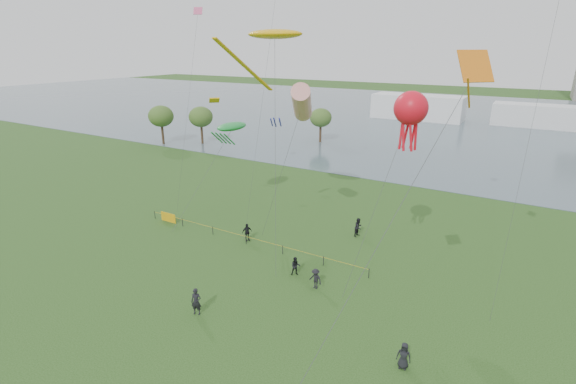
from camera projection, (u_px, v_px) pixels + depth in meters
The scene contains 17 objects.
ground_plane at pixel (197, 379), 23.07m from camera, with size 400.00×400.00×0.00m, color #1D3E13.
lake at pixel (470, 120), 104.42m from camera, with size 400.00×120.00×0.08m, color #4F626C.
pavilion_left at pixel (418, 107), 105.12m from camera, with size 22.00×8.00×6.00m, color white.
pavilion_right at pixel (536, 116), 95.27m from camera, with size 18.00×7.00×5.00m, color white.
trees at pixel (219, 117), 77.69m from camera, with size 29.21×20.83×7.21m.
fence at pixel (196, 225), 41.69m from camera, with size 24.07×0.07×1.05m.
spectator_a at pixel (296, 266), 33.42m from camera, with size 0.76×0.59×1.55m, color black.
spectator_b at pixel (315, 279), 31.53m from camera, with size 1.06×0.61×1.64m, color black.
spectator_c at pixel (247, 232), 39.32m from camera, with size 1.02×0.42×1.73m, color black.
spectator_d at pixel (404, 356), 23.66m from camera, with size 0.81×0.53×1.66m, color black.
spectator_f at pixel (196, 302), 28.43m from camera, with size 0.71×0.47×1.95m, color black.
spectator_g at pixel (358, 227), 40.26m from camera, with size 0.90×0.70×1.86m, color black.
kite_stingray at pixel (274, 35), 33.99m from camera, with size 6.25×10.02×18.78m.
kite_windsock at pixel (302, 103), 34.85m from camera, with size 5.81×4.92×14.79m.
kite_creature at pixel (232, 127), 44.59m from camera, with size 2.58×10.59×9.75m.
kite_octopus at pixel (411, 109), 28.33m from camera, with size 3.82×5.26×14.64m.
kite_delta at pixel (463, 90), 16.70m from camera, with size 6.08×12.45×17.32m.
Camera 1 is at (13.68, -13.24, 17.43)m, focal length 26.00 mm.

